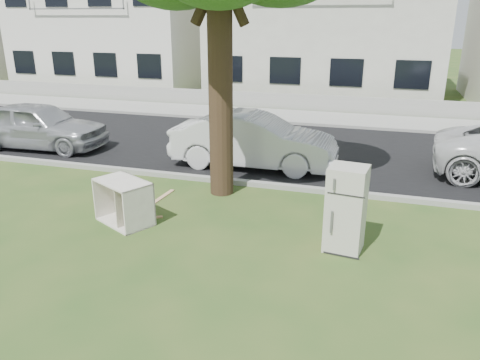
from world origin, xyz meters
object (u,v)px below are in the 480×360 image
(cabinet, at_px, (124,202))
(car_center, at_px, (254,141))
(car_left, at_px, (39,125))
(fridge, at_px, (346,209))

(cabinet, relative_size, car_center, 0.25)
(car_center, height_order, car_left, car_center)
(car_left, bearing_deg, car_center, -92.05)
(fridge, height_order, cabinet, fridge)
(fridge, distance_m, cabinet, 4.32)
(fridge, xyz_separation_m, cabinet, (-4.31, -0.12, -0.33))
(fridge, distance_m, car_left, 10.61)
(car_center, bearing_deg, fridge, -146.96)
(fridge, bearing_deg, car_center, 130.88)
(car_center, bearing_deg, car_left, 90.06)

